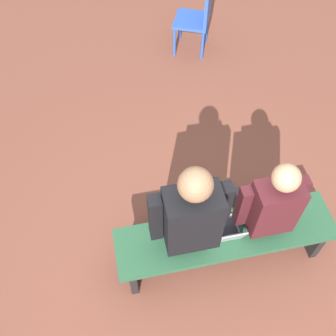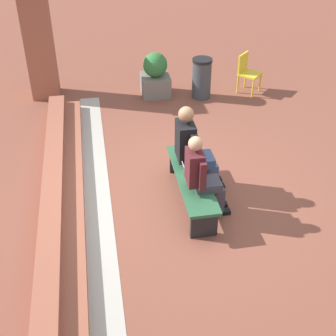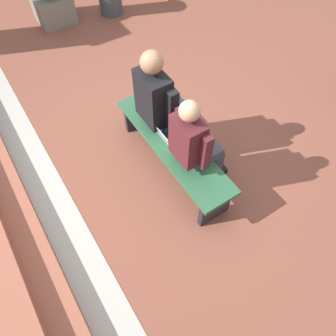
{
  "view_description": "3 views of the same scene",
  "coord_description": "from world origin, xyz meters",
  "px_view_note": "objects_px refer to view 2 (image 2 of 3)",
  "views": [
    {
      "loc": [
        0.53,
        1.14,
        3.31
      ],
      "look_at": [
        0.18,
        -0.56,
        0.92
      ],
      "focal_mm": 42.0,
      "sensor_mm": 36.0,
      "label": 1
    },
    {
      "loc": [
        -5.68,
        1.14,
        4.41
      ],
      "look_at": [
        -0.11,
        0.17,
        0.56
      ],
      "focal_mm": 50.0,
      "sensor_mm": 36.0,
      "label": 2
    },
    {
      "loc": [
        -2.14,
        1.14,
        3.21
      ],
      "look_at": [
        -0.58,
        0.13,
        0.6
      ],
      "focal_mm": 35.0,
      "sensor_mm": 36.0,
      "label": 3
    }
  ],
  "objects_px": {
    "person_student": "(202,174)",
    "planter": "(155,76)",
    "bench": "(192,182)",
    "laptop": "(190,171)",
    "plastic_chair_by_pillar": "(247,71)",
    "litter_bin": "(202,78)",
    "person_adult": "(193,147)"
  },
  "relations": [
    {
      "from": "person_student",
      "to": "planter",
      "type": "distance_m",
      "value": 4.11
    },
    {
      "from": "bench",
      "to": "person_student",
      "type": "height_order",
      "value": "person_student"
    },
    {
      "from": "person_student",
      "to": "laptop",
      "type": "height_order",
      "value": "person_student"
    },
    {
      "from": "laptop",
      "to": "plastic_chair_by_pillar",
      "type": "distance_m",
      "value": 4.1
    },
    {
      "from": "planter",
      "to": "litter_bin",
      "type": "relative_size",
      "value": 1.09
    },
    {
      "from": "plastic_chair_by_pillar",
      "to": "litter_bin",
      "type": "height_order",
      "value": "litter_bin"
    },
    {
      "from": "person_student",
      "to": "bench",
      "type": "bearing_deg",
      "value": 12.01
    },
    {
      "from": "plastic_chair_by_pillar",
      "to": "planter",
      "type": "distance_m",
      "value": 1.99
    },
    {
      "from": "plastic_chair_by_pillar",
      "to": "planter",
      "type": "xyz_separation_m",
      "value": [
        0.16,
        1.98,
        -0.04
      ]
    },
    {
      "from": "bench",
      "to": "plastic_chair_by_pillar",
      "type": "distance_m",
      "value": 4.15
    },
    {
      "from": "laptop",
      "to": "planter",
      "type": "distance_m",
      "value": 3.74
    },
    {
      "from": "bench",
      "to": "person_adult",
      "type": "height_order",
      "value": "person_adult"
    },
    {
      "from": "person_student",
      "to": "person_adult",
      "type": "xyz_separation_m",
      "value": [
        0.62,
        -0.01,
        0.05
      ]
    },
    {
      "from": "bench",
      "to": "planter",
      "type": "xyz_separation_m",
      "value": [
        3.79,
        -0.03,
        0.08
      ]
    },
    {
      "from": "person_student",
      "to": "laptop",
      "type": "xyz_separation_m",
      "value": [
        0.36,
        0.08,
        -0.2
      ]
    },
    {
      "from": "bench",
      "to": "laptop",
      "type": "bearing_deg",
      "value": 12.54
    },
    {
      "from": "laptop",
      "to": "litter_bin",
      "type": "xyz_separation_m",
      "value": [
        3.45,
        -0.98,
        -0.07
      ]
    },
    {
      "from": "person_adult",
      "to": "plastic_chair_by_pillar",
      "type": "relative_size",
      "value": 1.7
    },
    {
      "from": "plastic_chair_by_pillar",
      "to": "planter",
      "type": "bearing_deg",
      "value": 85.25
    },
    {
      "from": "planter",
      "to": "bench",
      "type": "bearing_deg",
      "value": 179.62
    },
    {
      "from": "planter",
      "to": "person_student",
      "type": "bearing_deg",
      "value": -179.45
    },
    {
      "from": "laptop",
      "to": "litter_bin",
      "type": "relative_size",
      "value": 0.37
    },
    {
      "from": "plastic_chair_by_pillar",
      "to": "bench",
      "type": "bearing_deg",
      "value": 151.1
    },
    {
      "from": "bench",
      "to": "laptop",
      "type": "distance_m",
      "value": 0.16
    },
    {
      "from": "bench",
      "to": "person_adult",
      "type": "bearing_deg",
      "value": -12.8
    },
    {
      "from": "bench",
      "to": "planter",
      "type": "bearing_deg",
      "value": -0.38
    },
    {
      "from": "bench",
      "to": "litter_bin",
      "type": "distance_m",
      "value": 3.63
    },
    {
      "from": "bench",
      "to": "litter_bin",
      "type": "relative_size",
      "value": 2.09
    },
    {
      "from": "person_adult",
      "to": "laptop",
      "type": "distance_m",
      "value": 0.37
    },
    {
      "from": "person_student",
      "to": "planter",
      "type": "height_order",
      "value": "person_student"
    },
    {
      "from": "bench",
      "to": "plastic_chair_by_pillar",
      "type": "height_order",
      "value": "plastic_chair_by_pillar"
    },
    {
      "from": "person_adult",
      "to": "bench",
      "type": "bearing_deg",
      "value": 167.2
    }
  ]
}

